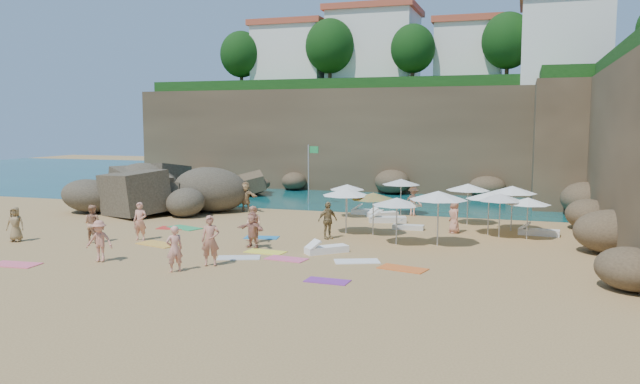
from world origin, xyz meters
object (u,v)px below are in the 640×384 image
(person_stand_3, at_px, (328,220))
(lounger_0, at_px, (367,212))
(parasol_1, at_px, (347,187))
(person_stand_1, at_px, (93,224))
(person_stand_2, at_px, (413,201))
(parasol_0, at_px, (401,182))
(person_stand_0, at_px, (140,221))
(rock_outcrop, at_px, (157,211))
(flag_pole, at_px, (310,166))
(parasol_2, at_px, (500,197))
(person_stand_4, at_px, (454,216))
(person_stand_5, at_px, (246,197))
(person_stand_6, at_px, (174,249))

(person_stand_3, bearing_deg, lounger_0, 40.33)
(parasol_1, xyz_separation_m, person_stand_3, (0.93, -6.69, -0.86))
(person_stand_1, bearing_deg, person_stand_2, -131.50)
(parasol_0, xyz_separation_m, person_stand_0, (-9.85, -11.61, -1.05))
(rock_outcrop, distance_m, person_stand_3, 13.71)
(rock_outcrop, relative_size, person_stand_2, 4.33)
(flag_pole, distance_m, person_stand_3, 12.43)
(parasol_2, height_order, person_stand_2, parasol_2)
(person_stand_4, bearing_deg, parasol_2, 49.35)
(rock_outcrop, bearing_deg, person_stand_5, 15.10)
(parasol_0, distance_m, person_stand_6, 17.24)
(parasol_2, relative_size, person_stand_6, 1.31)
(person_stand_1, height_order, person_stand_5, person_stand_5)
(person_stand_2, bearing_deg, person_stand_6, 93.10)
(flag_pole, height_order, parasol_1, flag_pole)
(parasol_1, height_order, person_stand_6, parasol_1)
(person_stand_1, relative_size, person_stand_2, 1.01)
(lounger_0, height_order, person_stand_5, person_stand_5)
(person_stand_6, bearing_deg, person_stand_2, -158.11)
(rock_outcrop, distance_m, lounger_0, 12.78)
(flag_pole, height_order, person_stand_6, flag_pole)
(flag_pole, bearing_deg, lounger_0, -35.15)
(person_stand_4, bearing_deg, person_stand_3, -83.97)
(person_stand_3, bearing_deg, rock_outcrop, 106.51)
(rock_outcrop, bearing_deg, flag_pole, 37.29)
(person_stand_3, relative_size, person_stand_5, 0.95)
(parasol_0, height_order, person_stand_6, parasol_0)
(lounger_0, relative_size, person_stand_4, 1.12)
(person_stand_0, height_order, person_stand_6, person_stand_0)
(parasol_0, relative_size, person_stand_3, 1.28)
(flag_pole, xyz_separation_m, lounger_0, (4.69, -3.30, -2.36))
(parasol_0, xyz_separation_m, lounger_0, (-1.87, -0.52, -1.79))
(person_stand_0, distance_m, person_stand_1, 2.05)
(person_stand_0, xyz_separation_m, person_stand_2, (10.61, 11.45, -0.02))
(parasol_1, height_order, lounger_0, parasol_1)
(person_stand_6, bearing_deg, parasol_2, 176.29)
(rock_outcrop, bearing_deg, person_stand_1, -73.64)
(parasol_2, xyz_separation_m, person_stand_2, (-5.00, 5.57, -1.06))
(parasol_2, bearing_deg, parasol_1, 155.72)
(parasol_2, relative_size, lounger_0, 1.19)
(person_stand_3, distance_m, person_stand_5, 10.02)
(person_stand_2, xyz_separation_m, person_stand_6, (-5.91, -16.26, -0.01))
(person_stand_0, bearing_deg, parasol_1, 44.96)
(person_stand_5, bearing_deg, parasol_2, -12.04)
(parasol_0, height_order, person_stand_3, parasol_0)
(person_stand_3, bearing_deg, person_stand_1, 152.91)
(person_stand_2, height_order, person_stand_3, person_stand_3)
(rock_outcrop, xyz_separation_m, person_stand_0, (4.52, -8.44, 0.88))
(person_stand_5, bearing_deg, person_stand_2, 12.04)
(person_stand_5, bearing_deg, person_stand_4, -12.10)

